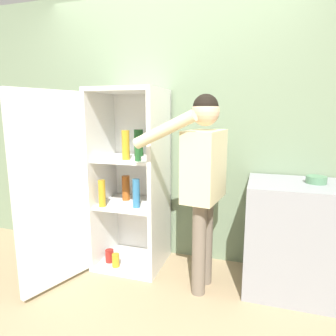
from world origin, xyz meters
The scene contains 6 objects.
ground_plane centered at (0.00, 0.00, 0.00)m, with size 12.00×12.00×0.00m, color tan.
wall_back centered at (0.00, 0.98, 1.27)m, with size 7.00×0.06×2.55m.
refrigerator centered at (-0.42, 0.56, 0.81)m, with size 0.85×1.14×1.64m.
person centered at (0.39, 0.43, 0.99)m, with size 0.66×0.56×1.57m.
counter centered at (1.07, 0.63, 0.45)m, with size 0.69×0.60×0.89m.
bowl centered at (1.23, 0.66, 0.92)m, with size 0.15×0.15×0.06m.
Camera 1 is at (0.80, -1.81, 1.43)m, focal length 32.00 mm.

